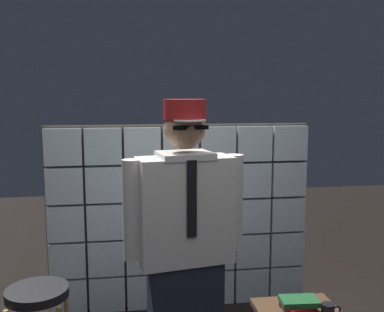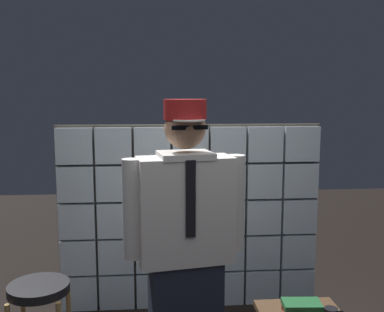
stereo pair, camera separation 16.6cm
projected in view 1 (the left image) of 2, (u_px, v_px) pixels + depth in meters
The scene contains 4 objects.
glass_block_wall at pixel (181, 218), 3.85m from camera, with size 2.26×0.10×1.62m.
standing_person at pixel (185, 249), 2.62m from camera, with size 0.73×0.36×1.83m.
book_stack at pixel (299, 306), 2.78m from camera, with size 0.25×0.19×0.10m.
coffee_mug at pixel (328, 311), 2.71m from camera, with size 0.13×0.08×0.09m.
Camera 1 is at (-0.46, -2.20, 1.87)m, focal length 41.71 mm.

